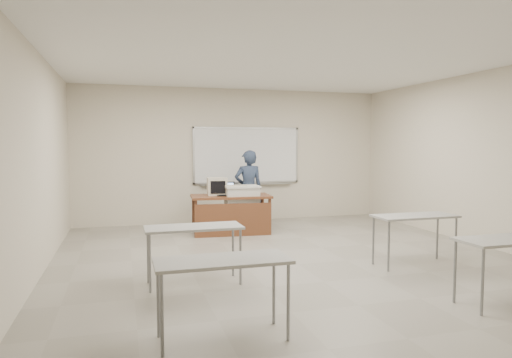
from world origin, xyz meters
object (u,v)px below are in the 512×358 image
object	(u,v)px
laptop	(226,192)
whiteboard	(247,156)
podium	(242,209)
mouse	(257,193)
keyboard	(236,186)
crt_monitor	(217,186)
presenter	(248,189)
instructor_desk	(232,206)

from	to	relation	value
laptop	whiteboard	bearing A→B (deg)	70.28
laptop	podium	bearing A→B (deg)	-11.03
whiteboard	mouse	bearing A→B (deg)	-96.49
keyboard	podium	bearing A→B (deg)	45.61
keyboard	crt_monitor	bearing A→B (deg)	137.93
mouse	presenter	xyz separation A→B (m)	(-0.06, 0.41, 0.05)
instructor_desk	keyboard	bearing A→B (deg)	-60.30
podium	keyboard	world-z (taller)	keyboard
mouse	presenter	size ratio (longest dim) A/B	0.06
instructor_desk	mouse	world-z (taller)	mouse
laptop	mouse	size ratio (longest dim) A/B	3.80
whiteboard	mouse	world-z (taller)	whiteboard
whiteboard	instructor_desk	bearing A→B (deg)	-115.31
crt_monitor	presenter	size ratio (longest dim) A/B	0.26
keyboard	whiteboard	bearing A→B (deg)	74.69
laptop	keyboard	world-z (taller)	laptop
whiteboard	laptop	distance (m)	1.70
instructor_desk	mouse	size ratio (longest dim) A/B	16.64
crt_monitor	laptop	distance (m)	0.21
whiteboard	crt_monitor	size ratio (longest dim) A/B	5.81
laptop	presenter	world-z (taller)	presenter
keyboard	mouse	bearing A→B (deg)	35.32
instructor_desk	laptop	xyz separation A→B (m)	(-0.10, 0.13, 0.25)
mouse	laptop	bearing A→B (deg)	-168.12
instructor_desk	presenter	xyz separation A→B (m)	(0.49, 0.57, 0.26)
whiteboard	mouse	xyz separation A→B (m)	(-0.15, -1.32, -0.71)
crt_monitor	laptop	world-z (taller)	crt_monitor
instructor_desk	presenter	size ratio (longest dim) A/B	0.95
instructor_desk	presenter	world-z (taller)	presenter
keyboard	presenter	bearing A→B (deg)	64.06
mouse	keyboard	world-z (taller)	keyboard
instructor_desk	crt_monitor	xyz separation A→B (m)	(-0.25, 0.24, 0.36)
keyboard	presenter	distance (m)	0.82
instructor_desk	laptop	bearing A→B (deg)	131.66
mouse	keyboard	bearing A→B (deg)	-142.27
whiteboard	podium	world-z (taller)	whiteboard
podium	presenter	bearing A→B (deg)	65.83
podium	instructor_desk	bearing A→B (deg)	-173.35
keyboard	presenter	world-z (taller)	presenter
crt_monitor	keyboard	bearing A→B (deg)	-43.85
whiteboard	mouse	size ratio (longest dim) A/B	26.73
laptop	keyboard	xyz separation A→B (m)	(0.15, -0.24, 0.14)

